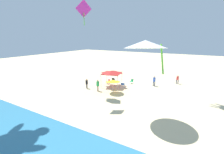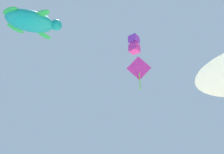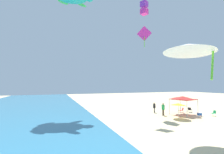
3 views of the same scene
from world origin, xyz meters
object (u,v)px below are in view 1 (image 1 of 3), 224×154
at_px(folding_chair_left_of_tent, 132,81).
at_px(person_watching_sky, 87,83).
at_px(person_near_umbrella, 154,80).
at_px(kite_diamond_magenta, 84,10).
at_px(beach_umbrella, 113,81).
at_px(folding_chair_facing_ocean, 108,81).
at_px(person_by_tent, 98,84).
at_px(kite_delta_white, 145,44).
at_px(person_beachcomber, 178,79).
at_px(cooler_box, 123,84).
at_px(folding_chair_near_cooler, 113,80).
at_px(canopy_tent, 112,72).

relative_size(folding_chair_left_of_tent, person_watching_sky, 0.50).
bearing_deg(person_near_umbrella, kite_diamond_magenta, 85.43).
height_order(beach_umbrella, folding_chair_facing_ocean, beach_umbrella).
height_order(person_near_umbrella, person_by_tent, person_by_tent).
bearing_deg(beach_umbrella, person_near_umbrella, -124.10).
xyz_separation_m(person_by_tent, kite_diamond_magenta, (-0.82, 3.69, 10.53)).
bearing_deg(kite_delta_white, person_near_umbrella, -108.68).
bearing_deg(person_watching_sky, kite_diamond_magenta, -12.05).
height_order(person_beachcomber, kite_delta_white, kite_delta_white).
distance_m(cooler_box, person_by_tent, 5.55).
distance_m(person_by_tent, kite_diamond_magenta, 11.19).
bearing_deg(person_near_umbrella, cooler_box, 46.65).
bearing_deg(cooler_box, beach_umbrella, 97.62).
bearing_deg(kite_delta_white, folding_chair_left_of_tent, -90.18).
bearing_deg(folding_chair_near_cooler, beach_umbrella, 94.97).
xyz_separation_m(beach_umbrella, person_watching_sky, (4.86, 0.35, -0.94)).
bearing_deg(person_near_umbrella, person_by_tent, 70.79).
xyz_separation_m(folding_chair_left_of_tent, person_watching_sky, (5.35, 6.48, 0.49)).
bearing_deg(folding_chair_left_of_tent, person_by_tent, -101.75).
relative_size(cooler_box, person_watching_sky, 0.39).
bearing_deg(kite_delta_white, folding_chair_near_cooler, -76.08).
bearing_deg(cooler_box, folding_chair_left_of_tent, -127.02).
distance_m(beach_umbrella, person_beachcomber, 12.92).
xyz_separation_m(beach_umbrella, kite_delta_white, (-6.55, 5.12, 5.82)).
relative_size(person_watching_sky, person_beachcomber, 0.99).
xyz_separation_m(beach_umbrella, folding_chair_facing_ocean, (3.20, -3.81, -1.44)).
xyz_separation_m(folding_chair_facing_ocean, person_near_umbrella, (-7.71, -2.86, 0.59)).
distance_m(folding_chair_near_cooler, person_near_umbrella, 7.67).
distance_m(canopy_tent, folding_chair_facing_ocean, 2.69).
distance_m(person_watching_sky, kite_diamond_magenta, 11.77).
distance_m(canopy_tent, beach_umbrella, 3.38).
xyz_separation_m(person_near_umbrella, kite_delta_white, (-2.04, 11.80, 6.67)).
xyz_separation_m(folding_chair_near_cooler, person_beachcomber, (-10.85, -4.89, 0.50)).
height_order(person_by_tent, kite_diamond_magenta, kite_diamond_magenta).
bearing_deg(kite_diamond_magenta, beach_umbrella, -159.84).
bearing_deg(canopy_tent, folding_chair_left_of_tent, -124.85).
xyz_separation_m(beach_umbrella, folding_chair_near_cooler, (3.01, -5.35, -1.44)).
xyz_separation_m(folding_chair_facing_ocean, person_beachcomber, (-11.04, -6.42, 0.50)).
distance_m(beach_umbrella, person_by_tent, 2.67).
bearing_deg(person_beachcomber, kite_delta_white, -118.15).
height_order(canopy_tent, person_watching_sky, canopy_tent).
distance_m(person_beachcomber, kite_delta_white, 16.83).
xyz_separation_m(folding_chair_near_cooler, folding_chair_facing_ocean, (0.19, 1.54, 0.00)).
height_order(person_near_umbrella, person_watching_sky, person_near_umbrella).
bearing_deg(cooler_box, person_by_tent, 70.08).
bearing_deg(kite_diamond_magenta, folding_chair_near_cooler, -130.16).
relative_size(folding_chair_near_cooler, kite_diamond_magenta, 0.28).
bearing_deg(person_beachcomber, kite_diamond_magenta, -146.74).
bearing_deg(person_by_tent, cooler_box, -52.45).
distance_m(folding_chair_facing_ocean, kite_delta_white, 15.09).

